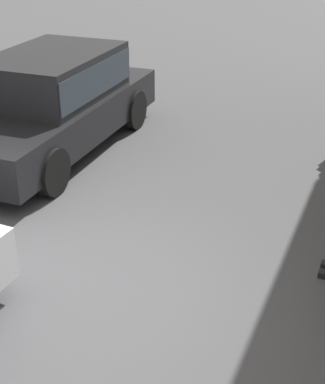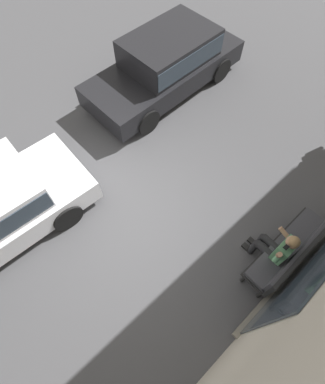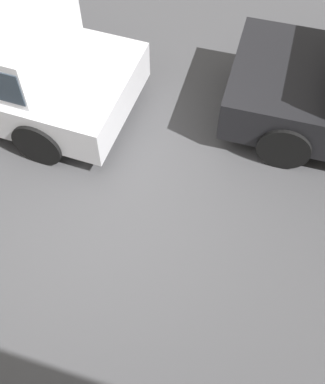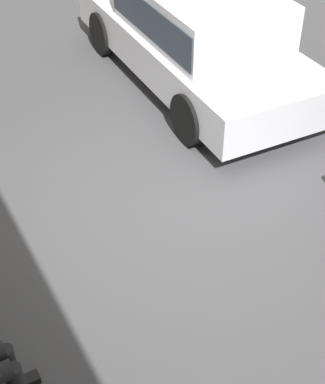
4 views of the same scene
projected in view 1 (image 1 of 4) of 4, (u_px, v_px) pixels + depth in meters
The scene contains 2 objects.
ground_plane at pixel (75, 302), 5.81m from camera, with size 60.00×60.00×0.00m, color #424244.
parked_car_near at pixel (51, 99), 9.04m from camera, with size 4.46×1.92×1.51m.
Camera 1 is at (4.02, 2.60, 3.58)m, focal length 55.00 mm.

